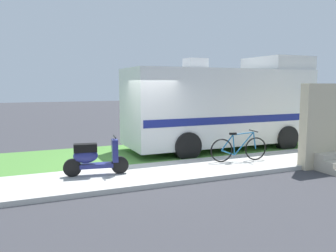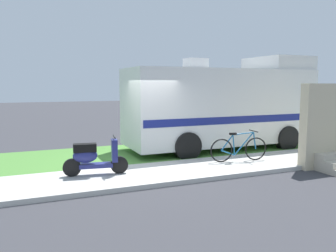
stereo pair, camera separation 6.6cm
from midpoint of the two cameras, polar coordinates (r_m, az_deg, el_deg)
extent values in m
plane|color=#38383D|center=(9.99, -4.95, -6.75)|extent=(80.00, 80.00, 0.00)
cube|color=beige|center=(8.88, -2.53, -8.09)|extent=(24.00, 2.00, 0.12)
cube|color=#4C8438|center=(11.38, -7.31, -4.87)|extent=(24.00, 3.40, 0.08)
cube|color=silver|center=(12.37, 8.63, 3.36)|extent=(6.87, 2.37, 2.60)
cube|color=silver|center=(13.88, 17.74, 9.91)|extent=(1.82, 2.21, 0.50)
cube|color=navy|center=(12.40, 8.60, 1.56)|extent=(6.73, 2.39, 0.24)
cube|color=black|center=(14.45, 20.21, 5.33)|extent=(0.10, 1.96, 0.90)
cube|color=silver|center=(11.85, 4.49, 10.43)|extent=(0.71, 0.61, 0.36)
cylinder|color=black|center=(14.58, 13.31, -0.76)|extent=(0.90, 0.29, 0.90)
cylinder|color=black|center=(12.91, 19.18, -1.95)|extent=(0.90, 0.29, 0.90)
cylinder|color=black|center=(12.61, -1.42, -1.76)|extent=(0.90, 0.29, 0.90)
cylinder|color=black|center=(10.63, 3.08, -3.42)|extent=(0.90, 0.29, 0.90)
cylinder|color=black|center=(8.73, -8.35, -6.51)|extent=(0.45, 0.16, 0.44)
cylinder|color=black|center=(8.69, -16.05, -6.78)|extent=(0.45, 0.16, 0.44)
cube|color=navy|center=(8.69, -12.19, -6.53)|extent=(0.85, 0.40, 0.10)
cube|color=black|center=(8.59, -13.98, -3.60)|extent=(0.59, 0.34, 0.20)
ellipsoid|color=navy|center=(8.63, -13.94, -4.91)|extent=(0.64, 0.39, 0.36)
cube|color=navy|center=(8.64, -9.17, -4.09)|extent=(0.19, 0.34, 0.56)
cylinder|color=black|center=(8.58, -9.21, -1.80)|extent=(0.11, 0.50, 0.04)
sphere|color=white|center=(8.61, -9.19, -2.92)|extent=(0.12, 0.12, 0.12)
torus|color=black|center=(10.44, 14.37, -3.73)|extent=(0.69, 0.14, 0.69)
torus|color=black|center=(9.97, 8.82, -4.10)|extent=(0.69, 0.14, 0.69)
cylinder|color=#1E6699|center=(10.23, 12.52, -2.91)|extent=(0.62, 0.13, 0.68)
cylinder|color=#1E6699|center=(10.10, 10.85, -3.15)|extent=(0.11, 0.05, 0.61)
cylinder|color=#1E6699|center=(10.17, 12.40, -1.24)|extent=(0.66, 0.14, 0.09)
cylinder|color=#1E6699|center=(10.07, 9.91, -4.46)|extent=(0.43, 0.10, 0.19)
cylinder|color=#1E6699|center=(10.00, 9.77, -2.77)|extent=(0.38, 0.09, 0.47)
cylinder|color=#1E6699|center=(10.38, 14.20, -2.39)|extent=(0.13, 0.05, 0.51)
cube|color=black|center=(10.03, 10.72, -1.28)|extent=(0.21, 0.13, 0.06)
cylinder|color=black|center=(10.31, 14.04, -0.81)|extent=(0.11, 0.52, 0.03)
cube|color=silver|center=(18.49, 12.21, 2.84)|extent=(2.46, 2.16, 1.60)
cube|color=black|center=(18.46, 12.25, 4.39)|extent=(2.35, 2.17, 0.44)
cube|color=silver|center=(17.01, 5.48, 1.07)|extent=(2.98, 2.20, 0.69)
cylinder|color=black|center=(19.40, 10.78, 0.98)|extent=(0.78, 0.30, 0.76)
cylinder|color=black|center=(17.96, 14.53, 0.41)|extent=(0.78, 0.30, 0.76)
cylinder|color=black|center=(17.67, 2.88, 0.52)|extent=(0.78, 0.30, 0.76)
cylinder|color=black|center=(16.06, 6.31, -0.16)|extent=(0.78, 0.30, 0.76)
cube|color=beige|center=(10.74, 25.43, 0.07)|extent=(2.00, 0.30, 2.40)
cylinder|color=navy|center=(11.75, 22.87, -4.07)|extent=(0.06, 0.06, 0.21)
cylinder|color=navy|center=(11.72, 22.90, -3.46)|extent=(0.03, 0.03, 0.04)
cylinder|color=black|center=(11.72, 22.90, -3.33)|extent=(0.03, 0.03, 0.02)
camera|label=1|loc=(0.03, -90.18, -0.02)|focal=36.15mm
camera|label=2|loc=(0.03, 89.82, 0.02)|focal=36.15mm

